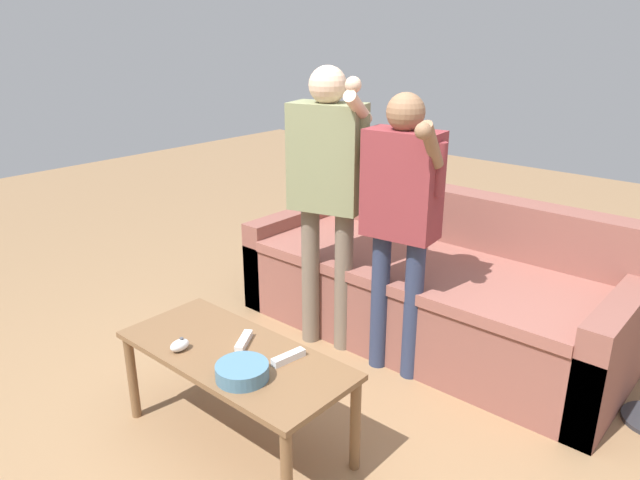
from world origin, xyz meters
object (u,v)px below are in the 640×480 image
object	(u,v)px
player_left	(327,179)
player_center	(401,206)
game_remote_nunchuk	(180,345)
game_remote_wand_far	(288,358)
game_remote_wand_near	(244,341)
snack_bowl	(242,371)
coffee_table	(235,364)
couch	(432,288)

from	to	relation	value
player_left	player_center	bearing A→B (deg)	1.95
game_remote_nunchuk	game_remote_wand_far	distance (m)	0.46
game_remote_wand_near	player_left	bearing A→B (deg)	106.17
snack_bowl	player_left	bearing A→B (deg)	113.04
snack_bowl	player_center	bearing A→B (deg)	88.78
player_left	game_remote_wand_near	world-z (taller)	player_left
game_remote_nunchuk	player_left	world-z (taller)	player_left
snack_bowl	coffee_table	bearing A→B (deg)	148.18
game_remote_wand_near	game_remote_wand_far	world-z (taller)	same
snack_bowl	game_remote_wand_near	xyz separation A→B (m)	(-0.19, 0.18, -0.01)
couch	game_remote_wand_far	xyz separation A→B (m)	(0.09, -1.31, 0.17)
snack_bowl	player_left	xyz separation A→B (m)	(-0.43, 1.01, 0.50)
player_left	snack_bowl	bearing A→B (deg)	-66.96
game_remote_nunchuk	game_remote_wand_far	world-z (taller)	game_remote_nunchuk
player_left	game_remote_wand_near	size ratio (longest dim) A/B	10.31
couch	game_remote_nunchuk	bearing A→B (deg)	-101.28
couch	player_left	world-z (taller)	player_left
coffee_table	player_center	world-z (taller)	player_center
coffee_table	game_remote_nunchuk	world-z (taller)	game_remote_nunchuk
coffee_table	game_remote_wand_far	size ratio (longest dim) A/B	6.69
snack_bowl	game_remote_wand_far	bearing A→B (deg)	77.33
couch	game_remote_wand_near	world-z (taller)	couch
coffee_table	player_left	world-z (taller)	player_left
coffee_table	game_remote_wand_far	distance (m)	0.25
couch	game_remote_nunchuk	size ratio (longest dim) A/B	24.78
coffee_table	player_center	xyz separation A→B (m)	(0.20, 0.92, 0.52)
player_left	game_remote_wand_far	distance (m)	1.07
player_center	game_remote_wand_far	distance (m)	0.94
coffee_table	game_remote_nunchuk	size ratio (longest dim) A/B	11.95
coffee_table	snack_bowl	world-z (taller)	snack_bowl
couch	coffee_table	xyz separation A→B (m)	(-0.13, -1.41, 0.10)
game_remote_nunchuk	snack_bowl	bearing A→B (deg)	5.06
player_center	snack_bowl	bearing A→B (deg)	-91.22
player_center	game_remote_wand_near	size ratio (longest dim) A/B	9.64
coffee_table	game_remote_nunchuk	xyz separation A→B (m)	(-0.18, -0.14, 0.08)
player_center	game_remote_wand_far	bearing A→B (deg)	-88.33
game_remote_nunchuk	couch	bearing A→B (deg)	78.72
couch	player_left	size ratio (longest dim) A/B	1.41
player_center	game_remote_wand_near	xyz separation A→B (m)	(-0.21, -0.85, -0.45)
player_left	player_center	xyz separation A→B (m)	(0.45, 0.02, -0.06)
player_left	game_remote_wand_far	bearing A→B (deg)	-59.49
snack_bowl	game_remote_wand_near	world-z (taller)	snack_bowl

